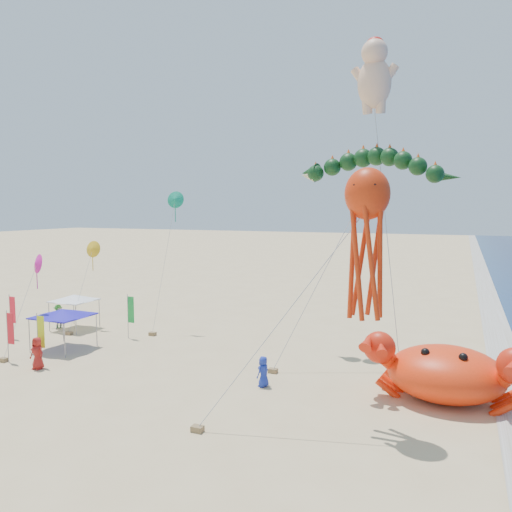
{
  "coord_description": "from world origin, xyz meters",
  "views": [
    {
      "loc": [
        9.36,
        -25.25,
        9.36
      ],
      "look_at": [
        -2.0,
        2.0,
        6.5
      ],
      "focal_mm": 35.0,
      "sensor_mm": 36.0,
      "label": 1
    }
  ],
  "objects_px": {
    "dragon_kite": "(370,171)",
    "canopy_blue": "(63,313)",
    "canopy_white": "(74,298)",
    "cherub_kite": "(375,74)",
    "octopus_kite": "(366,232)",
    "crab_inflatable": "(446,372)"
  },
  "relations": [
    {
      "from": "octopus_kite",
      "to": "canopy_blue",
      "type": "height_order",
      "value": "octopus_kite"
    },
    {
      "from": "crab_inflatable",
      "to": "dragon_kite",
      "type": "xyz_separation_m",
      "value": [
        -4.78,
        5.29,
        10.12
      ]
    },
    {
      "from": "cherub_kite",
      "to": "octopus_kite",
      "type": "xyz_separation_m",
      "value": [
        1.63,
        -10.81,
        -9.12
      ]
    },
    {
      "from": "cherub_kite",
      "to": "octopus_kite",
      "type": "bearing_deg",
      "value": -81.45
    },
    {
      "from": "octopus_kite",
      "to": "dragon_kite",
      "type": "bearing_deg",
      "value": 99.29
    },
    {
      "from": "octopus_kite",
      "to": "canopy_white",
      "type": "distance_m",
      "value": 26.01
    },
    {
      "from": "crab_inflatable",
      "to": "canopy_white",
      "type": "height_order",
      "value": "crab_inflatable"
    },
    {
      "from": "cherub_kite",
      "to": "octopus_kite",
      "type": "height_order",
      "value": "cherub_kite"
    },
    {
      "from": "cherub_kite",
      "to": "canopy_white",
      "type": "distance_m",
      "value": 26.87
    },
    {
      "from": "crab_inflatable",
      "to": "octopus_kite",
      "type": "height_order",
      "value": "octopus_kite"
    },
    {
      "from": "canopy_blue",
      "to": "canopy_white",
      "type": "xyz_separation_m",
      "value": [
        -3.3,
        4.6,
        -0.0
      ]
    },
    {
      "from": "dragon_kite",
      "to": "canopy_blue",
      "type": "height_order",
      "value": "dragon_kite"
    },
    {
      "from": "octopus_kite",
      "to": "canopy_blue",
      "type": "relative_size",
      "value": 3.14
    },
    {
      "from": "crab_inflatable",
      "to": "octopus_kite",
      "type": "distance_m",
      "value": 8.73
    },
    {
      "from": "dragon_kite",
      "to": "canopy_white",
      "type": "distance_m",
      "value": 24.05
    },
    {
      "from": "cherub_kite",
      "to": "canopy_white",
      "type": "bearing_deg",
      "value": -174.55
    },
    {
      "from": "dragon_kite",
      "to": "canopy_blue",
      "type": "relative_size",
      "value": 3.61
    },
    {
      "from": "dragon_kite",
      "to": "canopy_blue",
      "type": "bearing_deg",
      "value": -163.89
    },
    {
      "from": "canopy_blue",
      "to": "canopy_white",
      "type": "height_order",
      "value": "same"
    },
    {
      "from": "crab_inflatable",
      "to": "canopy_blue",
      "type": "xyz_separation_m",
      "value": [
        -23.7,
        -0.18,
        0.98
      ]
    },
    {
      "from": "cherub_kite",
      "to": "octopus_kite",
      "type": "relative_size",
      "value": 1.78
    },
    {
      "from": "canopy_white",
      "to": "octopus_kite",
      "type": "bearing_deg",
      "value": -20.09
    }
  ]
}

